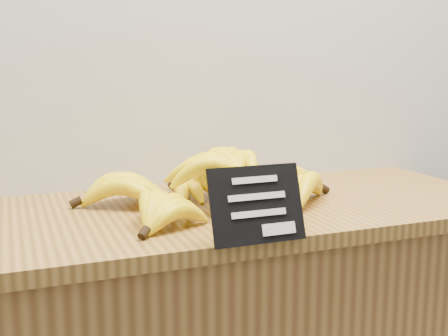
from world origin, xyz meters
TOP-DOWN VIEW (x-y plane):
  - counter_top at (0.10, 2.75)m, footprint 1.32×0.54m
  - chalkboard_sign at (0.08, 2.49)m, footprint 0.17×0.05m
  - banana_pile at (0.09, 2.76)m, footprint 0.57×0.38m

SIDE VIEW (x-z plane):
  - counter_top at x=0.10m, z-range 0.90..0.93m
  - banana_pile at x=0.09m, z-range 0.92..1.04m
  - chalkboard_sign at x=0.08m, z-range 0.93..1.06m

